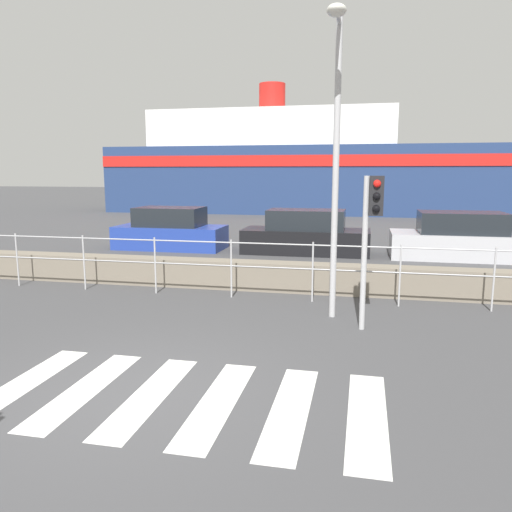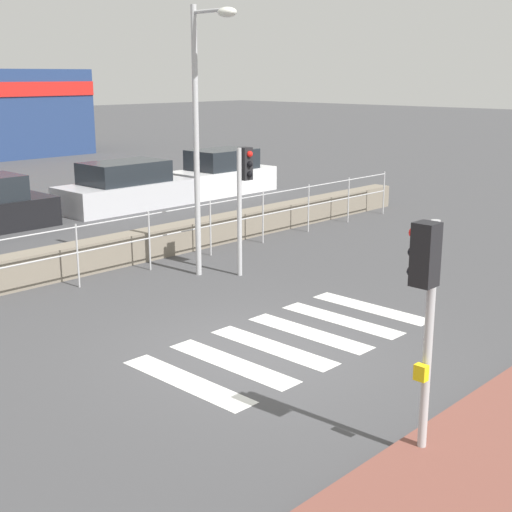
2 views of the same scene
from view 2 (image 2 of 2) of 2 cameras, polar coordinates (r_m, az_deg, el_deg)
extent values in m
plane|color=#424244|center=(11.22, 0.35, -7.70)|extent=(160.00, 160.00, 0.00)
cube|color=silver|center=(10.25, -5.57, -9.94)|extent=(0.45, 2.40, 0.01)
cube|color=silver|center=(10.81, -1.92, -8.56)|extent=(0.45, 2.40, 0.01)
cube|color=silver|center=(11.41, 1.33, -7.30)|extent=(0.45, 2.40, 0.01)
cube|color=silver|center=(12.05, 4.23, -6.14)|extent=(0.45, 2.40, 0.01)
cube|color=silver|center=(12.71, 6.83, -5.09)|extent=(0.45, 2.40, 0.01)
cube|color=silver|center=(13.41, 9.15, -4.13)|extent=(0.45, 2.40, 0.01)
cube|color=slate|center=(15.60, -15.75, -0.58)|extent=(24.31, 0.55, 0.68)
cylinder|color=#B2B2B5|center=(14.67, -14.23, 2.24)|extent=(21.88, 0.03, 0.03)
cylinder|color=#B2B2B5|center=(14.78, -14.10, 0.25)|extent=(21.88, 0.03, 0.03)
cylinder|color=#B2B2B5|center=(14.80, -14.09, 0.00)|extent=(0.04, 0.04, 1.32)
cylinder|color=#B2B2B5|center=(15.81, -8.52, 1.18)|extent=(0.04, 0.04, 1.32)
cylinder|color=#B2B2B5|center=(16.95, -3.66, 2.20)|extent=(0.04, 0.04, 1.32)
cylinder|color=#B2B2B5|center=(18.21, 0.56, 3.08)|extent=(0.04, 0.04, 1.32)
cylinder|color=#B2B2B5|center=(19.56, 4.22, 3.82)|extent=(0.04, 0.04, 1.32)
cylinder|color=#B2B2B5|center=(20.98, 7.40, 4.46)|extent=(0.04, 0.04, 1.32)
cylinder|color=#B2B2B5|center=(22.46, 10.18, 5.00)|extent=(0.04, 0.04, 1.32)
cylinder|color=#B2B2B5|center=(8.05, 13.60, -6.76)|extent=(0.10, 0.10, 2.73)
cube|color=black|center=(7.60, 13.40, 0.12)|extent=(0.24, 0.24, 0.68)
sphere|color=red|center=(7.62, 12.59, 1.83)|extent=(0.13, 0.13, 0.13)
sphere|color=black|center=(7.67, 12.50, 0.30)|extent=(0.13, 0.13, 0.13)
sphere|color=black|center=(7.72, 12.42, -1.22)|extent=(0.13, 0.13, 0.13)
cube|color=yellow|center=(8.08, 13.07, -9.07)|extent=(0.10, 0.14, 0.18)
cylinder|color=#B2B2B5|center=(15.08, -1.33, 3.46)|extent=(0.10, 0.10, 2.74)
cube|color=black|center=(15.04, -0.89, 7.40)|extent=(0.24, 0.24, 0.68)
sphere|color=red|center=(14.92, -0.51, 8.16)|extent=(0.13, 0.13, 0.13)
sphere|color=black|center=(14.94, -0.51, 7.36)|extent=(0.13, 0.13, 0.13)
sphere|color=black|center=(14.97, -0.51, 6.55)|extent=(0.13, 0.13, 0.13)
cylinder|color=#B2B2B5|center=(14.98, -4.80, 8.79)|extent=(0.12, 0.12, 5.55)
cylinder|color=#B2B2B5|center=(14.61, -3.71, 18.99)|extent=(0.07, 0.96, 0.07)
ellipsoid|color=silver|center=(14.26, -2.33, 18.92)|extent=(0.32, 0.42, 0.19)
cube|color=#BCBCC1|center=(23.45, -10.40, 4.78)|extent=(4.40, 1.89, 0.84)
cube|color=#1E2328|center=(23.34, -10.48, 6.62)|extent=(2.64, 1.66, 0.68)
cube|color=silver|center=(26.18, -2.71, 6.02)|extent=(3.93, 1.80, 0.87)
cube|color=#1E2328|center=(26.08, -2.73, 7.74)|extent=(2.36, 1.58, 0.71)
camera|label=1|loc=(10.64, 34.68, 4.21)|focal=35.00mm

